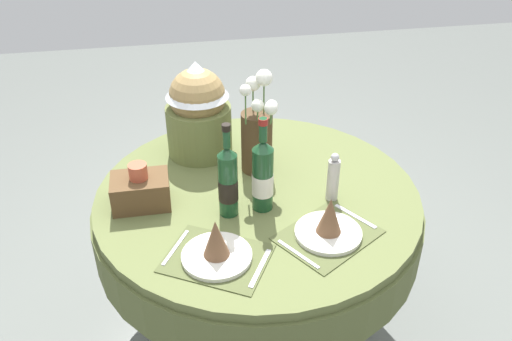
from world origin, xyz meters
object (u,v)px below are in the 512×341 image
wine_bottle_centre (228,181)px  dining_table (257,219)px  wine_bottle_left (264,175)px  woven_basket_side_left (141,189)px  flower_vase (257,133)px  gift_tub_back_left (198,106)px  place_setting_left (216,248)px  pepper_mill (333,178)px  place_setting_right (329,225)px

wine_bottle_centre → dining_table: bearing=41.8°
wine_bottle_left → woven_basket_side_left: size_ratio=1.76×
flower_vase → gift_tub_back_left: flower_vase is taller
place_setting_left → gift_tub_back_left: bearing=88.8°
flower_vase → gift_tub_back_left: bearing=138.9°
flower_vase → wine_bottle_left: size_ratio=1.17×
dining_table → pepper_mill: (0.28, -0.10, 0.23)m
flower_vase → wine_bottle_centre: 0.32m
flower_vase → gift_tub_back_left: 0.30m
wine_bottle_centre → gift_tub_back_left: gift_tub_back_left is taller
dining_table → pepper_mill: pepper_mill is taller
wine_bottle_left → gift_tub_back_left: (-0.20, 0.46, 0.08)m
place_setting_right → wine_bottle_left: 0.30m
place_setting_left → gift_tub_back_left: size_ratio=0.99×
dining_table → gift_tub_back_left: gift_tub_back_left is taller
place_setting_left → flower_vase: (0.24, 0.52, 0.13)m
place_setting_left → woven_basket_side_left: woven_basket_side_left is taller
place_setting_left → woven_basket_side_left: (-0.25, 0.37, 0.02)m
place_setting_right → place_setting_left: bearing=-173.1°
pepper_mill → woven_basket_side_left: size_ratio=0.95×
flower_vase → pepper_mill: (0.25, -0.26, -0.08)m
place_setting_left → gift_tub_back_left: gift_tub_back_left is taller
place_setting_left → pepper_mill: size_ratio=2.06×
dining_table → woven_basket_side_left: woven_basket_side_left is taller
flower_vase → wine_bottle_left: 0.27m
pepper_mill → wine_bottle_centre: bearing=-177.4°
wine_bottle_left → gift_tub_back_left: size_ratio=0.89×
dining_table → place_setting_right: (0.20, -0.31, 0.19)m
wine_bottle_centre → pepper_mill: size_ratio=1.84×
pepper_mill → woven_basket_side_left: pepper_mill is taller
gift_tub_back_left → woven_basket_side_left: gift_tub_back_left is taller
wine_bottle_left → pepper_mill: bearing=1.1°
place_setting_left → wine_bottle_centre: wine_bottle_centre is taller
flower_vase → wine_bottle_left: flower_vase is taller
dining_table → woven_basket_side_left: 0.50m
pepper_mill → woven_basket_side_left: (-0.73, 0.10, -0.03)m
dining_table → wine_bottle_left: 0.30m
woven_basket_side_left → wine_bottle_left: bearing=-13.3°
pepper_mill → dining_table: bearing=160.4°
flower_vase → gift_tub_back_left: (-0.22, 0.19, 0.05)m
wine_bottle_left → dining_table: bearing=92.2°
place_setting_left → gift_tub_back_left: 0.74m
pepper_mill → gift_tub_back_left: bearing=136.0°
place_setting_left → wine_bottle_left: wine_bottle_left is taller
pepper_mill → gift_tub_back_left: (-0.47, 0.45, 0.13)m
pepper_mill → gift_tub_back_left: gift_tub_back_left is taller
dining_table → wine_bottle_left: wine_bottle_left is taller
wine_bottle_left → wine_bottle_centre: size_ratio=1.01×
flower_vase → pepper_mill: size_ratio=2.18×
place_setting_right → woven_basket_side_left: size_ratio=1.96×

